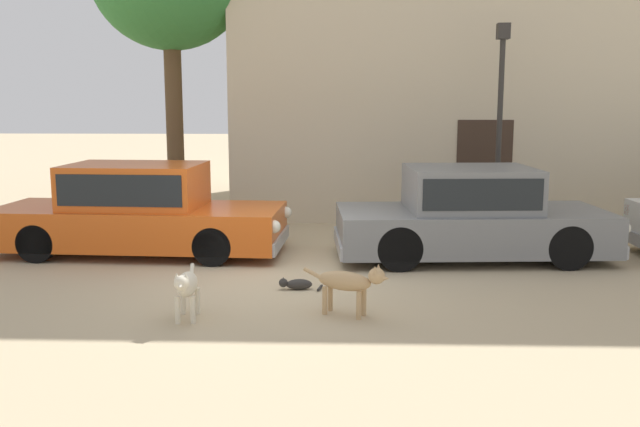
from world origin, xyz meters
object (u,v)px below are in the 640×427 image
(stray_dog_tan, at_px, (350,282))
(street_lamp, at_px, (500,101))
(parked_sedan_nearest, at_px, (138,210))
(parked_sedan_second, at_px, (471,214))
(stray_dog_spotted, at_px, (186,286))
(stray_cat, at_px, (297,284))

(stray_dog_tan, bearing_deg, street_lamp, 85.33)
(parked_sedan_nearest, distance_m, street_lamp, 6.74)
(parked_sedan_second, height_order, stray_dog_tan, parked_sedan_second)
(stray_dog_spotted, relative_size, street_lamp, 0.24)
(parked_sedan_second, bearing_deg, stray_dog_tan, -126.00)
(parked_sedan_nearest, xyz_separation_m, stray_dog_tan, (3.44, -3.23, -0.31))
(parked_sedan_second, bearing_deg, street_lamp, 64.09)
(parked_sedan_second, distance_m, stray_dog_spotted, 5.04)
(parked_sedan_nearest, relative_size, stray_dog_tan, 4.73)
(stray_cat, bearing_deg, stray_dog_tan, 117.41)
(parked_sedan_second, distance_m, stray_dog_tan, 3.64)
(stray_dog_tan, distance_m, stray_cat, 1.36)
(parked_sedan_nearest, relative_size, stray_cat, 8.32)
(parked_sedan_second, height_order, street_lamp, street_lamp)
(stray_dog_spotted, relative_size, stray_cat, 1.57)
(parked_sedan_nearest, distance_m, stray_cat, 3.52)
(parked_sedan_nearest, relative_size, street_lamp, 1.26)
(parked_sedan_nearest, height_order, stray_dog_tan, parked_sedan_nearest)
(stray_dog_spotted, bearing_deg, parked_sedan_nearest, -159.04)
(stray_dog_tan, relative_size, stray_cat, 1.76)
(parked_sedan_nearest, bearing_deg, stray_dog_spotted, -62.82)
(stray_dog_spotted, bearing_deg, parked_sedan_second, 127.42)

